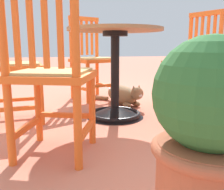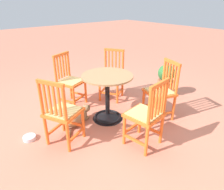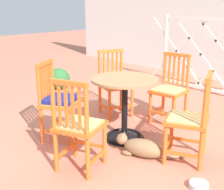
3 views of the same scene
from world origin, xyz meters
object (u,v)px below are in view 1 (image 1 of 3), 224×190
at_px(orange_chair_by_planter, 91,60).
at_px(tabby_cat, 124,95).
at_px(terracotta_planter, 207,140).
at_px(orange_chair_tucked_in, 52,76).
at_px(orange_chair_at_corner, 193,63).
at_px(pet_water_bowl, 115,90).
at_px(cafe_table, 115,83).
at_px(orange_chair_facing_out, 214,68).
at_px(orange_chair_near_fence, 11,67).

distance_m(orange_chair_by_planter, tabby_cat, 0.58).
bearing_deg(tabby_cat, terracotta_planter, 173.08).
relative_size(orange_chair_by_planter, orange_chair_tucked_in, 1.00).
height_order(orange_chair_at_corner, pet_water_bowl, orange_chair_at_corner).
bearing_deg(cafe_table, orange_chair_tucked_in, 144.37).
xyz_separation_m(orange_chair_tucked_in, orange_chair_facing_out, (0.14, -1.02, 0.01)).
bearing_deg(orange_chair_by_planter, orange_chair_tucked_in, 165.42).
bearing_deg(terracotta_planter, orange_chair_by_planter, 1.60).
bearing_deg(pet_water_bowl, tabby_cat, 174.95).
bearing_deg(orange_chair_at_corner, cafe_table, 103.48).
distance_m(orange_chair_tucked_in, orange_chair_facing_out, 1.03).
relative_size(tabby_cat, pet_water_bowl, 3.74).
xyz_separation_m(cafe_table, pet_water_bowl, (1.16, -0.25, -0.26)).
relative_size(cafe_table, orange_chair_near_fence, 0.83).
bearing_deg(terracotta_planter, pet_water_bowl, -6.38).
relative_size(cafe_table, orange_chair_facing_out, 0.83).
bearing_deg(pet_water_bowl, orange_chair_facing_out, -170.21).
xyz_separation_m(orange_chair_near_fence, orange_chair_facing_out, (-0.57, -1.35, 0.01)).
xyz_separation_m(orange_chair_facing_out, terracotta_planter, (-0.87, 0.58, -0.12)).
height_order(orange_chair_tucked_in, orange_chair_facing_out, same).
bearing_deg(pet_water_bowl, orange_chair_by_planter, 135.65).
relative_size(orange_chair_tucked_in, tabby_cat, 1.43).
bearing_deg(tabby_cat, pet_water_bowl, -5.05).
bearing_deg(orange_chair_at_corner, orange_chair_facing_out, 160.07).
relative_size(orange_chair_at_corner, orange_chair_tucked_in, 1.00).
height_order(cafe_table, pet_water_bowl, cafe_table).
distance_m(orange_chair_facing_out, terracotta_planter, 1.05).
height_order(orange_chair_at_corner, orange_chair_by_planter, same).
bearing_deg(orange_chair_tucked_in, terracotta_planter, -148.47).
xyz_separation_m(orange_chair_tucked_in, pet_water_bowl, (1.83, -0.73, -0.41)).
distance_m(cafe_table, orange_chair_near_fence, 0.82).
xyz_separation_m(orange_chair_at_corner, orange_chair_facing_out, (-0.72, 0.26, 0.01)).
bearing_deg(orange_chair_near_fence, orange_chair_by_planter, -42.65).
bearing_deg(orange_chair_facing_out, cafe_table, 45.52).
distance_m(tabby_cat, pet_water_bowl, 0.74).
height_order(tabby_cat, pet_water_bowl, tabby_cat).
relative_size(cafe_table, pet_water_bowl, 4.47).
distance_m(cafe_table, orange_chair_at_corner, 0.84).
bearing_deg(orange_chair_facing_out, terracotta_planter, 146.30).
height_order(orange_chair_near_fence, orange_chair_tucked_in, same).
xyz_separation_m(tabby_cat, terracotta_planter, (-1.82, 0.22, 0.23)).
distance_m(orange_chair_by_planter, orange_chair_tucked_in, 1.53).
xyz_separation_m(orange_chair_near_fence, tabby_cat, (0.39, -0.99, -0.34)).
relative_size(orange_chair_near_fence, orange_chair_facing_out, 1.00).
xyz_separation_m(orange_chair_by_planter, orange_chair_tucked_in, (-1.48, 0.38, 0.00)).
distance_m(orange_chair_tucked_in, tabby_cat, 1.32).
xyz_separation_m(orange_chair_at_corner, pet_water_bowl, (0.97, 0.55, -0.41)).
bearing_deg(terracotta_planter, orange_chair_facing_out, -33.70).
bearing_deg(orange_chair_near_fence, terracotta_planter, -151.74).
xyz_separation_m(cafe_table, orange_chair_at_corner, (0.19, -0.80, 0.15)).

